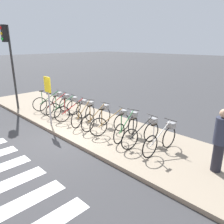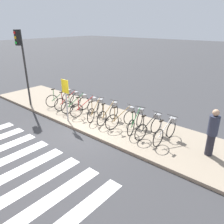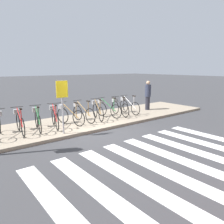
{
  "view_description": "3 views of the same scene",
  "coord_description": "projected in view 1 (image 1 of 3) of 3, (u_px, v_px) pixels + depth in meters",
  "views": [
    {
      "loc": [
        6.35,
        -3.8,
        3.29
      ],
      "look_at": [
        1.18,
        1.39,
        0.97
      ],
      "focal_mm": 35.0,
      "sensor_mm": 36.0,
      "label": 1
    },
    {
      "loc": [
        6.38,
        -5.49,
        4.33
      ],
      "look_at": [
        0.59,
        1.37,
        0.69
      ],
      "focal_mm": 35.0,
      "sensor_mm": 36.0,
      "label": 2
    },
    {
      "loc": [
        -4.6,
        -6.95,
        2.55
      ],
      "look_at": [
        1.25,
        0.5,
        0.6
      ],
      "focal_mm": 35.0,
      "sensor_mm": 36.0,
      "label": 3
    }
  ],
  "objects": [
    {
      "name": "traffic_light",
      "position": [
        8.0,
        51.0,
        10.15
      ],
      "size": [
        0.24,
        0.4,
        3.96
      ],
      "color": "#2D2D2D",
      "rests_on": "sidewalk"
    },
    {
      "name": "parked_bicycle_1",
      "position": [
        59.0,
        104.0,
        10.27
      ],
      "size": [
        0.46,
        1.63,
        1.01
      ],
      "color": "black",
      "rests_on": "sidewalk"
    },
    {
      "name": "parked_bicycle_0",
      "position": [
        51.0,
        101.0,
        10.77
      ],
      "size": [
        0.56,
        1.6,
        1.01
      ],
      "color": "black",
      "rests_on": "sidewalk"
    },
    {
      "name": "parked_bicycle_6",
      "position": [
        113.0,
        122.0,
        7.91
      ],
      "size": [
        0.62,
        1.58,
        1.01
      ],
      "color": "black",
      "rests_on": "sidewalk"
    },
    {
      "name": "parked_bicycle_8",
      "position": [
        143.0,
        132.0,
        7.0
      ],
      "size": [
        0.46,
        1.63,
        1.01
      ],
      "color": "black",
      "rests_on": "sidewalk"
    },
    {
      "name": "parked_bicycle_4",
      "position": [
        85.0,
        113.0,
        8.88
      ],
      "size": [
        0.62,
        1.58,
        1.01
      ],
      "color": "black",
      "rests_on": "sidewalk"
    },
    {
      "name": "ground_plane",
      "position": [
        62.0,
        139.0,
        7.84
      ],
      "size": [
        120.0,
        120.0,
        0.0
      ],
      "primitive_type": "plane",
      "color": "#38383A"
    },
    {
      "name": "parked_bicycle_3",
      "position": [
        75.0,
        110.0,
        9.32
      ],
      "size": [
        0.57,
        1.59,
        1.01
      ],
      "color": "black",
      "rests_on": "sidewalk"
    },
    {
      "name": "parked_bicycle_9",
      "position": [
        162.0,
        138.0,
        6.57
      ],
      "size": [
        0.46,
        1.64,
        1.01
      ],
      "color": "black",
      "rests_on": "sidewalk"
    },
    {
      "name": "pedestrian",
      "position": [
        220.0,
        140.0,
        5.42
      ],
      "size": [
        0.34,
        0.34,
        1.67
      ],
      "color": "#23232D",
      "rests_on": "sidewalk"
    },
    {
      "name": "parked_bicycle_2",
      "position": [
        66.0,
        107.0,
        9.8
      ],
      "size": [
        0.52,
        1.61,
        1.01
      ],
      "color": "black",
      "rests_on": "sidewalk"
    },
    {
      "name": "parked_bicycle_5",
      "position": [
        98.0,
        117.0,
        8.46
      ],
      "size": [
        0.46,
        1.63,
        1.01
      ],
      "color": "black",
      "rests_on": "sidewalk"
    },
    {
      "name": "sidewalk",
      "position": [
        94.0,
        126.0,
        8.87
      ],
      "size": [
        15.45,
        3.1,
        0.12
      ],
      "color": "gray",
      "rests_on": "ground_plane"
    },
    {
      "name": "sign_post",
      "position": [
        48.0,
        93.0,
        8.4
      ],
      "size": [
        0.44,
        0.07,
        1.96
      ],
      "color": "#99999E",
      "rests_on": "sidewalk"
    },
    {
      "name": "parked_bicycle_7",
      "position": [
        128.0,
        126.0,
        7.53
      ],
      "size": [
        0.51,
        1.61,
        1.01
      ],
      "color": "black",
      "rests_on": "sidewalk"
    }
  ]
}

